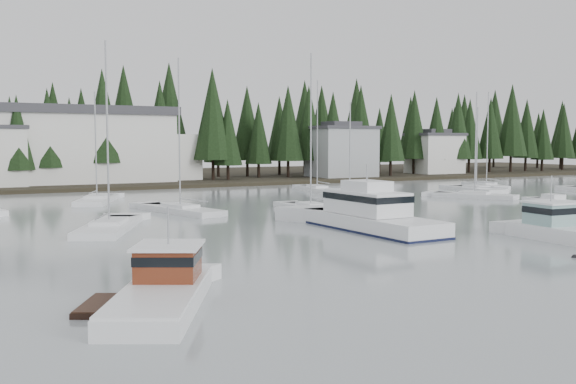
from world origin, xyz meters
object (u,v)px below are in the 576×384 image
sailboat_7 (475,197)px  sailboat_12 (486,187)px  harbor_inn (100,146)px  sailboat_1 (180,212)px  house_east_b (435,152)px  house_east_a (341,150)px  sailboat_10 (350,196)px  lobster_boat_teal (565,232)px  sailboat_8 (109,229)px  sailboat_0 (311,210)px  cabin_cruiser_center (370,219)px  runabout_1 (373,210)px  sailboat_11 (97,202)px  runabout_2 (553,203)px  sailboat_5 (317,190)px  sailboat_2 (476,191)px  lobster_boat_brown (160,294)px

sailboat_7 → sailboat_12: 17.94m
harbor_inn → sailboat_1: (-1.43, -40.89, -5.70)m
house_east_b → house_east_a: bearing=-174.8°
sailboat_1 → sailboat_10: bearing=-87.1°
lobster_boat_teal → sailboat_8: 30.86m
lobster_boat_teal → sailboat_12: size_ratio=0.62×
house_east_b → sailboat_0: size_ratio=0.64×
sailboat_1 → harbor_inn: bearing=-16.2°
cabin_cruiser_center → sailboat_7: 30.56m
house_east_b → runabout_1: 65.64m
house_east_a → sailboat_11: sailboat_11 is taller
sailboat_11 → runabout_2: 46.93m
cabin_cruiser_center → sailboat_0: 13.22m
harbor_inn → runabout_1: bearing=-73.5°
sailboat_8 → sailboat_11: (3.55, 22.13, -0.01)m
cabin_cruiser_center → sailboat_0: size_ratio=0.86×
cabin_cruiser_center → runabout_2: cabin_cruiser_center is taller
sailboat_0 → sailboat_8: sailboat_0 is taller
harbor_inn → sailboat_10: bearing=-58.0°
house_east_a → sailboat_5: sailboat_5 is taller
sailboat_1 → sailboat_2: 42.01m
runabout_2 → harbor_inn: bearing=42.7°
house_east_a → runabout_2: bearing=-95.5°
lobster_boat_teal → runabout_1: (-0.72, 20.01, -0.42)m
runabout_1 → sailboat_8: bearing=74.6°
house_east_b → sailboat_2: sailboat_2 is taller
sailboat_7 → sailboat_11: size_ratio=1.03×
cabin_cruiser_center → sailboat_11: 33.39m
lobster_boat_teal → sailboat_12: 49.36m
sailboat_8 → sailboat_10: bearing=-38.7°
runabout_2 → sailboat_1: bearing=82.7°
sailboat_5 → runabout_2: (12.25, -26.37, 0.04)m
sailboat_5 → runabout_1: size_ratio=2.12×
sailboat_0 → sailboat_2: size_ratio=1.31×
sailboat_2 → sailboat_8: (-49.71, -15.03, 0.01)m
lobster_boat_brown → sailboat_12: size_ratio=0.65×
house_east_b → sailboat_2: (-20.84, -32.27, -4.35)m
sailboat_12 → cabin_cruiser_center: bearing=144.4°
cabin_cruiser_center → lobster_boat_teal: size_ratio=1.49×
sailboat_11 → sailboat_12: (52.39, -2.67, 0.03)m
sailboat_7 → runabout_2: bearing=161.9°
cabin_cruiser_center → sailboat_1: 19.29m
cabin_cruiser_center → sailboat_1: size_ratio=0.90×
sailboat_8 → runabout_2: sailboat_8 is taller
lobster_boat_brown → runabout_2: (47.04, 20.98, -0.35)m
harbor_inn → lobster_boat_teal: (14.98, -68.29, -5.22)m
house_east_b → sailboat_8: (-70.55, -47.30, -4.34)m
lobster_boat_brown → runabout_2: 51.50m
lobster_boat_brown → sailboat_12: sailboat_12 is taller
sailboat_0 → sailboat_8: (-19.09, -4.34, -0.03)m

